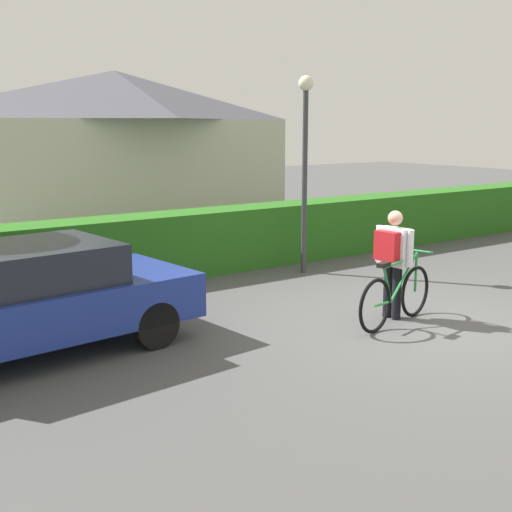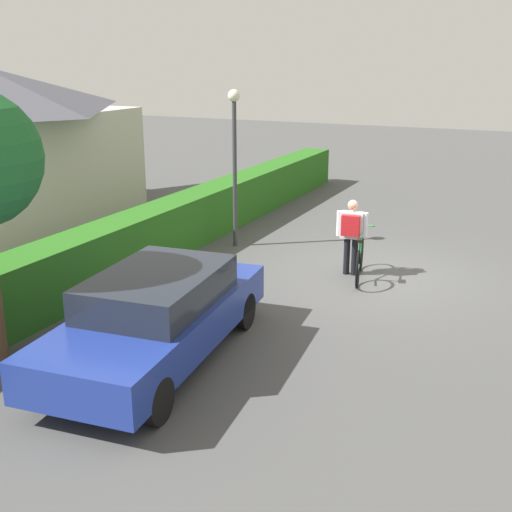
% 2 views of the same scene
% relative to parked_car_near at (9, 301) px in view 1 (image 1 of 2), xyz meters
% --- Properties ---
extents(ground_plane, '(60.00, 60.00, 0.00)m').
position_rel_parked_car_near_xyz_m(ground_plane, '(5.15, -1.97, -0.73)').
color(ground_plane, '#494949').
extents(hedge_row, '(19.04, 0.90, 1.19)m').
position_rel_parked_car_near_xyz_m(hedge_row, '(5.15, 2.84, -0.13)').
color(hedge_row, '#27641A').
rests_on(hedge_row, ground).
extents(house_distant, '(8.04, 4.91, 4.17)m').
position_rel_parked_car_near_xyz_m(house_distant, '(5.22, 8.78, 1.40)').
color(house_distant, beige).
rests_on(house_distant, ground).
extents(parked_car_near, '(4.71, 2.23, 1.37)m').
position_rel_parked_car_near_xyz_m(parked_car_near, '(0.00, 0.00, 0.00)').
color(parked_car_near, navy).
rests_on(parked_car_near, ground).
extents(bicycle, '(1.81, 0.59, 1.01)m').
position_rel_parked_car_near_xyz_m(bicycle, '(4.85, -1.67, -0.31)').
color(bicycle, black).
rests_on(bicycle, ground).
extents(person_rider, '(0.38, 0.65, 1.59)m').
position_rel_parked_car_near_xyz_m(person_rider, '(5.01, -1.42, 0.23)').
color(person_rider, black).
rests_on(person_rider, ground).
extents(street_lamp, '(0.28, 0.28, 3.67)m').
position_rel_parked_car_near_xyz_m(street_lamp, '(5.91, 1.72, 1.69)').
color(street_lamp, '#38383D').
rests_on(street_lamp, ground).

